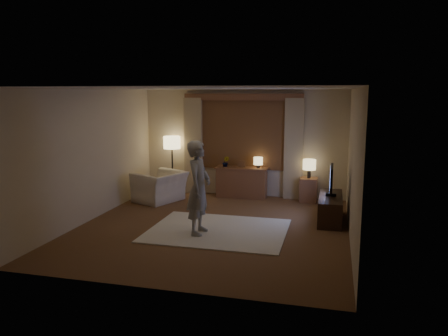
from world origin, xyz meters
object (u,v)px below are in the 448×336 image
(side_table, at_px, (308,190))
(person, at_px, (199,188))
(armchair, at_px, (160,187))
(tv_stand, at_px, (330,208))
(sideboard, at_px, (242,183))

(side_table, xyz_separation_m, person, (-1.76, -2.92, 0.58))
(armchair, height_order, tv_stand, armchair)
(side_table, relative_size, person, 0.33)
(side_table, bearing_deg, sideboard, 178.22)
(sideboard, relative_size, tv_stand, 0.86)
(armchair, distance_m, person, 2.70)
(tv_stand, bearing_deg, person, -147.12)
(sideboard, xyz_separation_m, tv_stand, (2.12, -1.50, -0.10))
(tv_stand, relative_size, person, 0.83)
(sideboard, relative_size, person, 0.71)
(armchair, relative_size, side_table, 1.91)
(armchair, xyz_separation_m, person, (1.62, -2.10, 0.51))
(person, bearing_deg, side_table, -30.04)
(sideboard, xyz_separation_m, person, (-0.15, -2.97, 0.51))
(side_table, relative_size, tv_stand, 0.40)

